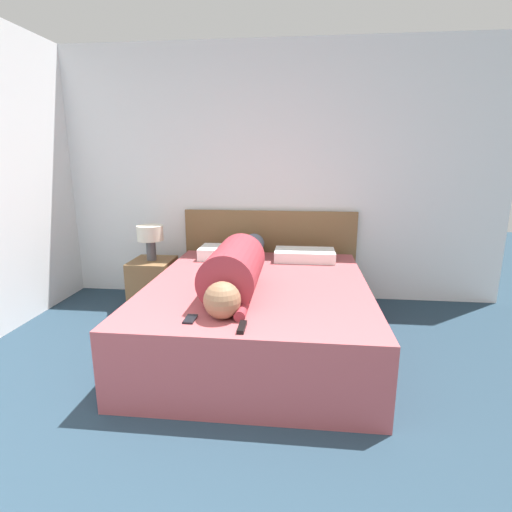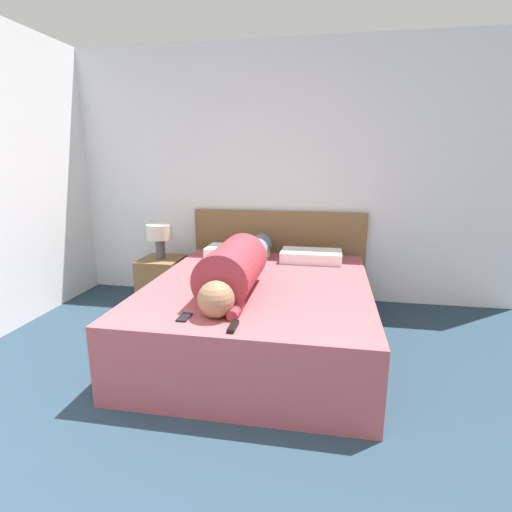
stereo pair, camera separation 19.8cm
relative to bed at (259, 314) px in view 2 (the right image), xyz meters
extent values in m
cube|color=white|center=(-0.20, 1.24, 1.04)|extent=(5.16, 0.06, 2.60)
cube|color=#A84C51|center=(0.00, 0.00, 0.00)|extent=(1.69, 2.04, 0.53)
cube|color=brown|center=(0.00, 1.17, 0.21)|extent=(1.81, 0.04, 0.94)
cube|color=brown|center=(-1.16, 0.77, -0.02)|extent=(0.40, 0.45, 0.48)
cylinder|color=#4C4C51|center=(-1.16, 0.77, 0.32)|extent=(0.09, 0.09, 0.20)
cylinder|color=beige|center=(-1.16, 0.77, 0.49)|extent=(0.26, 0.26, 0.15)
sphere|color=#936B4C|center=(-0.14, -0.74, 0.38)|extent=(0.23, 0.23, 0.23)
cylinder|color=#992D38|center=(-0.14, -0.30, 0.45)|extent=(0.37, 0.75, 0.37)
cylinder|color=slate|center=(-0.14, 0.52, 0.37)|extent=(0.20, 0.89, 0.20)
cylinder|color=#992D38|center=(-0.03, -0.69, 0.30)|extent=(0.07, 0.22, 0.07)
cube|color=white|center=(-0.34, 0.74, 0.32)|extent=(0.59, 0.33, 0.11)
cube|color=white|center=(0.37, 0.74, 0.31)|extent=(0.56, 0.33, 0.10)
cube|color=black|center=(0.00, -0.89, 0.28)|extent=(0.04, 0.15, 0.02)
cube|color=black|center=(-0.33, -0.79, 0.27)|extent=(0.06, 0.13, 0.01)
camera|label=1|loc=(0.31, -2.98, 1.22)|focal=28.00mm
camera|label=2|loc=(0.51, -2.95, 1.22)|focal=28.00mm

